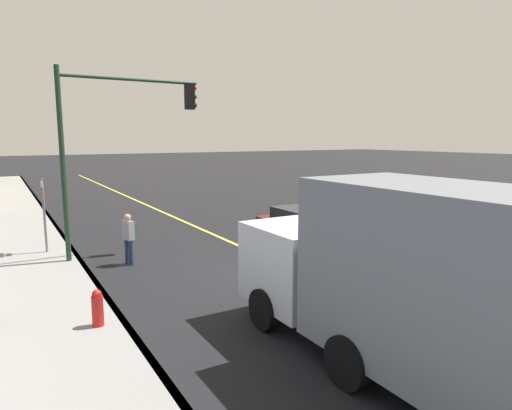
# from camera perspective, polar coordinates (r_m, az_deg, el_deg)

# --- Properties ---
(ground) EXTENTS (200.00, 200.00, 0.00)m
(ground) POSITION_cam_1_polar(r_m,az_deg,el_deg) (14.13, 4.27, -8.11)
(ground) COLOR black
(sidewalk_slab) EXTENTS (80.00, 2.72, 0.15)m
(sidewalk_slab) POSITION_cam_1_polar(r_m,az_deg,el_deg) (11.82, -25.00, -11.97)
(sidewalk_slab) COLOR gray
(sidewalk_slab) RESTS_ON ground
(curb_edge) EXTENTS (80.00, 0.16, 0.15)m
(curb_edge) POSITION_cam_1_polar(r_m,az_deg,el_deg) (11.98, -18.79, -11.32)
(curb_edge) COLOR slate
(curb_edge) RESTS_ON ground
(lane_stripe_center) EXTENTS (80.00, 0.16, 0.01)m
(lane_stripe_center) POSITION_cam_1_polar(r_m,az_deg,el_deg) (14.13, 4.27, -8.09)
(lane_stripe_center) COLOR #D8CC4C
(lane_stripe_center) RESTS_ON ground
(car_silver) EXTENTS (3.86, 2.00, 1.64)m
(car_silver) POSITION_cam_1_polar(r_m,az_deg,el_deg) (12.86, 24.21, -6.72)
(car_silver) COLOR #A8AAB2
(car_silver) RESTS_ON ground
(car_maroon) EXTENTS (4.08, 2.07, 1.48)m
(car_maroon) POSITION_cam_1_polar(r_m,az_deg,el_deg) (16.57, 6.35, -2.87)
(car_maroon) COLOR #591116
(car_maroon) RESTS_ON ground
(truck_gray) EXTENTS (7.78, 2.40, 3.38)m
(truck_gray) POSITION_cam_1_polar(r_m,az_deg,el_deg) (7.68, 20.99, -9.55)
(truck_gray) COLOR silver
(truck_gray) RESTS_ON ground
(pedestrian_with_backpack) EXTENTS (0.45, 0.45, 1.66)m
(pedestrian_with_backpack) POSITION_cam_1_polar(r_m,az_deg,el_deg) (14.83, -16.07, -3.75)
(pedestrian_with_backpack) COLOR #262D4C
(pedestrian_with_backpack) RESTS_ON ground
(traffic_light_mast) EXTENTS (0.28, 4.64, 6.26)m
(traffic_light_mast) POSITION_cam_1_polar(r_m,az_deg,el_deg) (15.39, -17.56, 9.13)
(traffic_light_mast) COLOR #1E3823
(traffic_light_mast) RESTS_ON ground
(street_sign_post) EXTENTS (0.60, 0.08, 2.71)m
(street_sign_post) POSITION_cam_1_polar(r_m,az_deg,el_deg) (16.78, -25.67, -0.66)
(street_sign_post) COLOR slate
(street_sign_post) RESTS_ON ground
(fire_hydrant) EXTENTS (0.24, 0.24, 0.94)m
(fire_hydrant) POSITION_cam_1_polar(r_m,az_deg,el_deg) (10.13, -19.73, -12.78)
(fire_hydrant) COLOR red
(fire_hydrant) RESTS_ON ground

